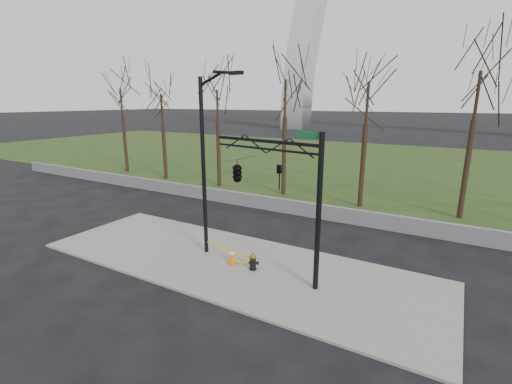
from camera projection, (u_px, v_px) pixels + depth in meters
The scene contains 10 objects.
ground at pixel (230, 264), 15.78m from camera, with size 500.00×500.00×0.00m, color black.
sidewalk at pixel (230, 263), 15.77m from camera, with size 18.00×6.00×0.10m, color slate.
grass_strip at pixel (376, 164), 40.95m from camera, with size 120.00×40.00×0.06m, color #1F3613.
guardrail at pixel (301, 208), 22.38m from camera, with size 60.00×0.30×0.90m, color #59595B.
tree_row at pixel (323, 136), 24.82m from camera, with size 45.53×4.00×9.22m.
fire_hydrant at pixel (253, 262), 14.94m from camera, with size 0.48×0.31×0.77m.
traffic_cone at pixel (232, 256), 15.50m from camera, with size 0.45×0.45×0.69m.
street_light at pixel (207, 155), 15.55m from camera, with size 2.38×0.52×8.21m.
traffic_signal_mast at pixel (251, 173), 14.56m from camera, with size 5.03×2.54×6.00m.
caution_tape at pixel (232, 253), 15.66m from camera, with size 2.84×0.50×0.40m.
Camera 1 is at (8.23, -11.99, 6.99)m, focal length 24.98 mm.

